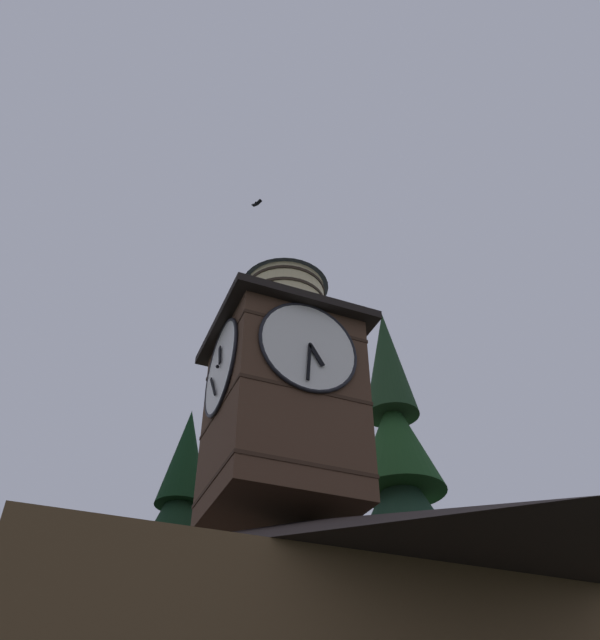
% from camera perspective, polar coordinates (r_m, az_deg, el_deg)
% --- Properties ---
extents(clock_tower, '(4.26, 4.26, 8.62)m').
position_cam_1_polar(clock_tower, '(17.38, -1.63, -6.06)').
color(clock_tower, '#4C3323').
rests_on(clock_tower, building_main).
extents(pine_tree_aside, '(7.24, 7.24, 19.71)m').
position_cam_1_polar(pine_tree_aside, '(22.87, 10.33, -24.45)').
color(pine_tree_aside, '#473323').
rests_on(pine_tree_aside, ground_plane).
extents(flying_bird_high, '(0.32, 0.46, 0.10)m').
position_cam_1_polar(flying_bird_high, '(23.54, -4.00, 10.68)').
color(flying_bird_high, black).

